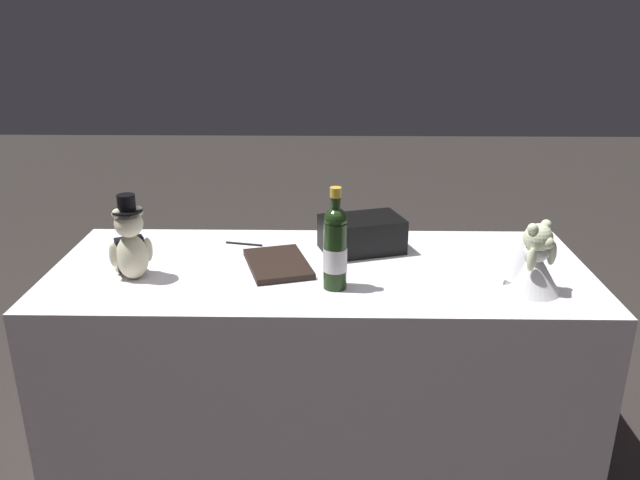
% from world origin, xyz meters
% --- Properties ---
extents(ground_plane, '(12.00, 12.00, 0.00)m').
position_xyz_m(ground_plane, '(0.00, 0.00, 0.00)').
color(ground_plane, '#2D2826').
extents(reception_table, '(1.85, 0.76, 0.72)m').
position_xyz_m(reception_table, '(0.00, 0.00, 0.36)').
color(reception_table, white).
rests_on(reception_table, ground_plane).
extents(teddy_bear_groom, '(0.13, 0.13, 0.29)m').
position_xyz_m(teddy_bear_groom, '(0.62, 0.10, 0.83)').
color(teddy_bear_groom, beige).
rests_on(teddy_bear_groom, reception_table).
extents(teddy_bear_bride, '(0.21, 0.22, 0.23)m').
position_xyz_m(teddy_bear_bride, '(-0.67, 0.17, 0.81)').
color(teddy_bear_bride, white).
rests_on(teddy_bear_bride, reception_table).
extents(champagne_bottle, '(0.08, 0.08, 0.33)m').
position_xyz_m(champagne_bottle, '(-0.05, 0.17, 0.86)').
color(champagne_bottle, black).
rests_on(champagne_bottle, reception_table).
extents(signing_pen, '(0.15, 0.04, 0.01)m').
position_xyz_m(signing_pen, '(0.29, -0.21, 0.72)').
color(signing_pen, black).
rests_on(signing_pen, reception_table).
extents(gift_case_black, '(0.33, 0.26, 0.13)m').
position_xyz_m(gift_case_black, '(-0.15, -0.16, 0.78)').
color(gift_case_black, black).
rests_on(gift_case_black, reception_table).
extents(guestbook, '(0.27, 0.33, 0.02)m').
position_xyz_m(guestbook, '(0.15, 0.00, 0.73)').
color(guestbook, black).
rests_on(guestbook, reception_table).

